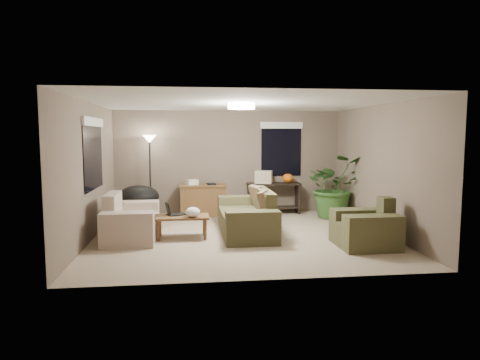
{
  "coord_description": "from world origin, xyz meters",
  "views": [
    {
      "loc": [
        -0.97,
        -7.91,
        1.91
      ],
      "look_at": [
        0.0,
        0.2,
        1.05
      ],
      "focal_mm": 32.0,
      "sensor_mm": 36.0,
      "label": 1
    }
  ],
  "objects": [
    {
      "name": "console_table",
      "position": [
        1.07,
        2.24,
        0.44
      ],
      "size": [
        1.3,
        0.4,
        0.75
      ],
      "color": "black",
      "rests_on": "ground"
    },
    {
      "name": "ceiling_fixture",
      "position": [
        0.0,
        0.0,
        2.44
      ],
      "size": [
        0.5,
        0.5,
        0.1
      ],
      "primitive_type": "cylinder",
      "color": "white",
      "rests_on": "room_shell"
    },
    {
      "name": "papasan_chair",
      "position": [
        -2.09,
        1.7,
        0.47
      ],
      "size": [
        1.12,
        1.12,
        0.8
      ],
      "color": "black",
      "rests_on": "ground"
    },
    {
      "name": "loveseat",
      "position": [
        -2.07,
        0.06,
        0.3
      ],
      "size": [
        0.9,
        1.6,
        0.85
      ],
      "color": "beige",
      "rests_on": "ground"
    },
    {
      "name": "pumpkin",
      "position": [
        1.42,
        2.24,
        0.86
      ],
      "size": [
        0.3,
        0.3,
        0.22
      ],
      "primitive_type": "ellipsoid",
      "rotation": [
        0.0,
        0.0,
        -0.1
      ],
      "color": "orange",
      "rests_on": "console_table"
    },
    {
      "name": "throw_pillows",
      "position": [
        0.42,
        0.25,
        0.65
      ],
      "size": [
        0.38,
        1.4,
        0.47
      ],
      "color": "#8C7251",
      "rests_on": "main_sofa"
    },
    {
      "name": "laptop",
      "position": [
        -1.28,
        0.07,
        0.48
      ],
      "size": [
        0.42,
        0.34,
        0.24
      ],
      "color": "black",
      "rests_on": "coffee_table"
    },
    {
      "name": "cardboard_box",
      "position": [
        0.82,
        2.24,
        0.9
      ],
      "size": [
        0.47,
        0.41,
        0.3
      ],
      "primitive_type": "cube",
      "rotation": [
        0.0,
        0.0,
        -0.31
      ],
      "color": "beige",
      "rests_on": "console_table"
    },
    {
      "name": "plastic_bag",
      "position": [
        -0.91,
        -0.18,
        0.51
      ],
      "size": [
        0.27,
        0.25,
        0.18
      ],
      "primitive_type": "ellipsoid",
      "rotation": [
        0.0,
        0.0,
        -0.03
      ],
      "color": "white",
      "rests_on": "coffee_table"
    },
    {
      "name": "main_sofa",
      "position": [
        0.16,
        0.25,
        0.29
      ],
      "size": [
        0.95,
        2.2,
        0.85
      ],
      "color": "#4A472C",
      "rests_on": "ground"
    },
    {
      "name": "floor_lamp",
      "position": [
        -1.87,
        2.13,
        1.6
      ],
      "size": [
        0.32,
        0.32,
        1.91
      ],
      "color": "black",
      "rests_on": "ground"
    },
    {
      "name": "cat_scratching_post",
      "position": [
        2.47,
        -0.05,
        0.21
      ],
      "size": [
        0.32,
        0.32,
        0.5
      ],
      "color": "tan",
      "rests_on": "ground"
    },
    {
      "name": "coffee_table",
      "position": [
        -1.11,
        -0.03,
        0.36
      ],
      "size": [
        1.0,
        0.55,
        0.42
      ],
      "color": "brown",
      "rests_on": "ground"
    },
    {
      "name": "desk",
      "position": [
        -0.66,
        2.1,
        0.38
      ],
      "size": [
        1.1,
        0.5,
        0.75
      ],
      "color": "brown",
      "rests_on": "ground"
    },
    {
      "name": "window_left",
      "position": [
        -2.73,
        0.3,
        1.78
      ],
      "size": [
        0.05,
        1.56,
        1.33
      ],
      "color": "black",
      "rests_on": "room_shell"
    },
    {
      "name": "window_back",
      "position": [
        1.3,
        2.48,
        1.79
      ],
      "size": [
        1.06,
        0.05,
        1.33
      ],
      "color": "black",
      "rests_on": "room_shell"
    },
    {
      "name": "armchair",
      "position": [
        2.04,
        -1.0,
        0.3
      ],
      "size": [
        0.95,
        1.0,
        0.85
      ],
      "color": "#46452A",
      "rests_on": "ground"
    },
    {
      "name": "houseplant",
      "position": [
        2.36,
        1.56,
        0.57
      ],
      "size": [
        1.32,
        1.47,
        1.14
      ],
      "primitive_type": "imported",
      "color": "#2D5923",
      "rests_on": "ground"
    },
    {
      "name": "desk_papers",
      "position": [
        -0.81,
        2.09,
        0.8
      ],
      "size": [
        0.72,
        0.32,
        0.12
      ],
      "color": "silver",
      "rests_on": "desk"
    },
    {
      "name": "room_shell",
      "position": [
        0.0,
        0.0,
        1.25
      ],
      "size": [
        5.5,
        5.5,
        5.5
      ],
      "color": "tan",
      "rests_on": "ground"
    }
  ]
}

